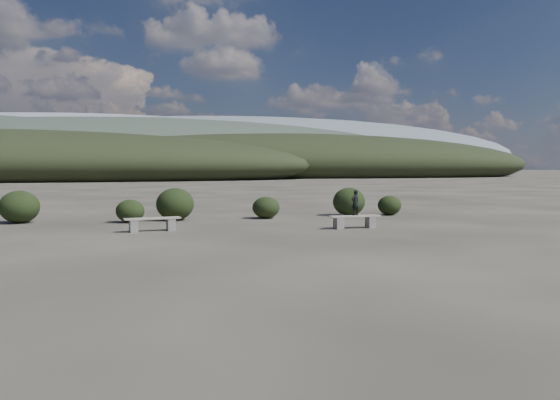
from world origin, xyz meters
name	(u,v)px	position (x,y,z in m)	size (l,w,h in m)	color
ground	(323,252)	(0.00, 0.00, 0.00)	(1200.00, 1200.00, 0.00)	#302C25
bench_left	(153,223)	(-3.93, 5.64, 0.28)	(1.86, 0.63, 0.46)	slate
bench_right	(355,220)	(2.85, 4.67, 0.28)	(1.84, 0.47, 0.46)	slate
seated_person	(355,203)	(2.87, 4.67, 0.89)	(0.32, 0.21, 0.88)	black
shrub_a	(130,211)	(-4.63, 8.94, 0.44)	(1.08, 1.08, 0.89)	black
shrub_b	(175,204)	(-2.88, 9.38, 0.65)	(1.51, 1.51, 1.29)	black
shrub_c	(266,208)	(0.82, 9.16, 0.45)	(1.14, 1.14, 0.91)	black
shrub_d	(349,202)	(4.64, 9.46, 0.62)	(1.41, 1.41, 1.24)	black
shrub_e	(390,205)	(6.53, 9.31, 0.43)	(1.04, 1.04, 0.87)	black
shrub_f	(19,207)	(-8.68, 9.80, 0.62)	(1.47, 1.47, 1.24)	black
mountain_ridges	(124,154)	(-7.48, 339.06, 10.84)	(500.00, 400.00, 56.00)	black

